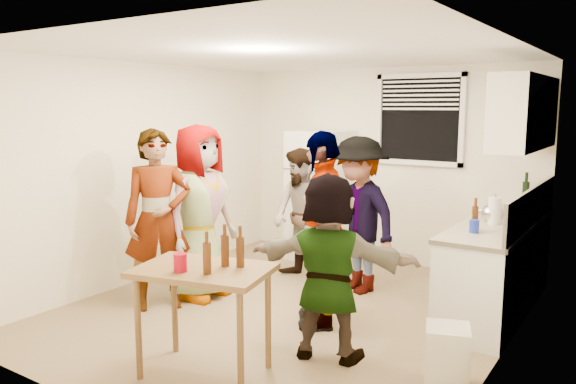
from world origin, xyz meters
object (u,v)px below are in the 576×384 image
Objects in this scene: beer_bottle_counter at (474,230)px; serving_table at (206,373)px; guest_orange at (328,357)px; guest_black at (321,324)px; kettle at (492,223)px; trash_bin at (447,354)px; guest_stripe at (161,307)px; guest_back_right at (357,290)px; wine_bottle at (525,208)px; beer_bottle_table at (225,266)px; red_cup at (181,271)px; blue_cup at (474,233)px; guest_back_left at (301,281)px; guest_grey at (202,296)px; refrigerator at (320,195)px.

beer_bottle_counter is 0.22× the size of serving_table.
guest_black is at bearing -69.18° from guest_orange.
kettle is 0.55× the size of trash_bin.
trash_bin reaches higher than guest_stripe.
guest_back_right reaches higher than guest_stripe.
serving_table is at bearing -113.83° from wine_bottle.
beer_bottle_table reaches higher than red_cup.
guest_orange is at bearing -123.01° from blue_cup.
serving_table is at bearing -107.25° from kettle.
beer_bottle_table is (-1.44, -3.40, -0.07)m from wine_bottle.
blue_cup reaches higher than guest_orange.
guest_orange reaches higher than guest_stripe.
trash_bin reaches higher than guest_orange.
beer_bottle_table is at bearing -123.52° from beer_bottle_counter.
trash_bin reaches higher than serving_table.
guest_black is 1.19× the size of guest_orange.
trash_bin reaches higher than guest_back_left.
guest_black is (0.16, -1.05, 0.00)m from guest_back_right.
beer_bottle_table is 1.81m from guest_stripe.
guest_grey is 1.70m from guest_back_right.
wine_bottle is 2.23× the size of red_cup.
beer_bottle_counter is (2.35, -1.26, 0.05)m from refrigerator.
trash_bin is 0.46× the size of serving_table.
beer_bottle_counter is 0.49× the size of trash_bin.
guest_back_right is 0.94× the size of guest_black.
beer_bottle_counter is at bearing -95.91° from wine_bottle.
guest_back_left is at bearing -170.82° from guest_black.
red_cup is 0.07× the size of guest_black.
beer_bottle_table is at bearing -37.77° from guest_black.
guest_stripe is at bearing 142.12° from red_cup.
blue_cup reaches higher than guest_back_right.
refrigerator is 2.47m from guest_black.
guest_orange is (0.40, -0.58, 0.00)m from guest_black.
guest_black is (1.19, -1.99, -0.85)m from refrigerator.
red_cup reaches higher than guest_back_right.
guest_orange is at bearing 50.23° from beer_bottle_table.
refrigerator is 3.76× the size of trash_bin.
trash_bin is 1.47m from guest_black.
blue_cup is 2.26m from guest_back_left.
red_cup is at bearing -149.70° from trash_bin.
guest_back_left is at bearing -65.07° from guest_orange.
red_cup is 2.69m from guest_back_left.
guest_back_right is at bearing 25.93° from guest_back_left.
refrigerator is 0.94× the size of guest_black.
serving_table reaches higher than guest_orange.
guest_orange is at bearing 52.27° from red_cup.
beer_bottle_counter reaches higher than guest_grey.
guest_grey is 1.21× the size of guest_orange.
beer_bottle_table is (-1.48, -0.69, 0.58)m from trash_bin.
red_cup is at bearing -113.81° from wine_bottle.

